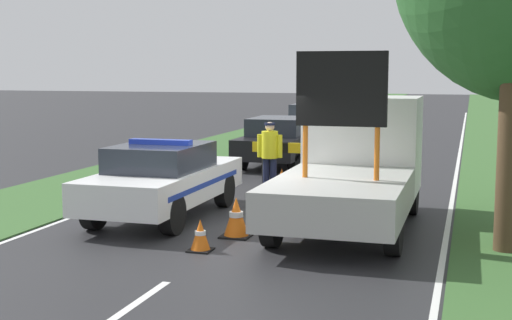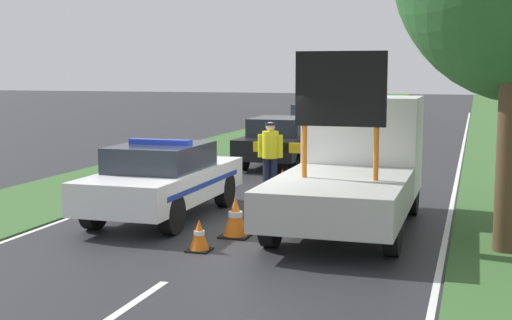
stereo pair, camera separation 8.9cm
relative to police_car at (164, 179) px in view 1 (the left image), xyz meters
The scene contains 16 objects.
ground_plane 2.17m from the police_car, 23.26° to the right, with size 160.00×160.00×0.00m, color #28282B.
lane_markings 10.97m from the police_car, 80.20° to the left, with size 7.35×57.83×0.01m.
grass_verge_left 19.53m from the police_car, 100.39° to the left, with size 3.31×120.00×0.03m.
grass_verge_right 20.53m from the police_car, 69.33° to the left, with size 3.31×120.00×0.03m.
police_car is the anchor object (origin of this frame).
work_truck 3.79m from the police_car, ahead, with size 2.25×5.41×3.25m.
road_barrier 4.51m from the police_car, 63.50° to the left, with size 2.77×0.08×1.16m.
police_officer 3.54m from the police_car, 68.87° to the left, with size 0.62×0.39×1.72m.
pedestrian_civilian 4.20m from the police_car, 51.45° to the left, with size 0.62×0.40×1.74m.
traffic_cone_near_police 2.30m from the police_car, 31.74° to the right, with size 0.52×0.52×0.71m.
traffic_cone_centre_front 2.91m from the police_car, 54.02° to the right, with size 0.38×0.38×0.53m.
traffic_cone_near_truck 4.14m from the police_car, 69.66° to the left, with size 0.38×0.38×0.53m.
traffic_cone_behind_barrier 6.22m from the police_car, 48.43° to the left, with size 0.41×0.41×0.57m.
traffic_cone_lane_edge 2.67m from the police_car, 31.67° to the left, with size 0.34×0.34×0.48m.
queued_car_sedan_black 8.47m from the police_car, 89.06° to the left, with size 1.83×4.55×1.49m.
queued_car_van_white 15.20m from the police_car, 90.92° to the left, with size 1.73×4.43×1.61m.
Camera 1 is at (3.97, -12.11, 2.92)m, focal length 50.00 mm.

